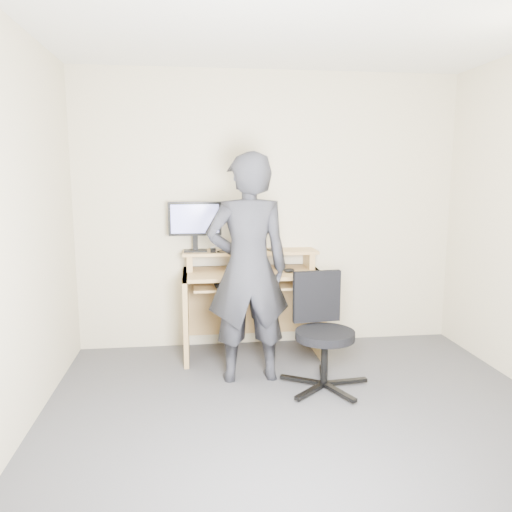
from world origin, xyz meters
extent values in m
plane|color=#49494D|center=(0.00, 0.00, 0.00)|extent=(3.50, 3.50, 0.00)
cube|color=beige|center=(0.00, 1.75, 1.25)|extent=(3.50, 0.02, 2.50)
cube|color=white|center=(0.00, 0.00, 2.50)|extent=(3.50, 3.50, 0.02)
cube|color=tan|center=(-0.78, 1.45, 0.38)|extent=(0.04, 0.60, 0.75)
cube|color=tan|center=(0.38, 1.45, 0.38)|extent=(0.04, 0.60, 0.75)
cube|color=tan|center=(-0.20, 1.45, 0.73)|extent=(1.20, 0.60, 0.03)
cube|color=tan|center=(-0.20, 1.37, 0.64)|extent=(1.02, 0.38, 0.02)
cube|color=tan|center=(-0.74, 1.60, 0.82)|extent=(0.05, 0.28, 0.15)
cube|color=tan|center=(0.34, 1.60, 0.82)|extent=(0.05, 0.28, 0.15)
cube|color=tan|center=(-0.20, 1.60, 0.90)|extent=(1.20, 0.30, 0.02)
cube|color=tan|center=(-0.20, 1.74, 0.42)|extent=(1.20, 0.03, 0.65)
cube|color=black|center=(-0.69, 1.60, 0.92)|extent=(0.20, 0.13, 0.01)
cube|color=black|center=(-0.69, 1.62, 0.99)|extent=(0.05, 0.04, 0.13)
cube|color=black|center=(-0.69, 1.60, 1.20)|extent=(0.46, 0.04, 0.30)
cube|color=#888EEC|center=(-0.69, 1.58, 1.20)|extent=(0.42, 0.01, 0.25)
cube|color=black|center=(-0.29, 1.60, 1.01)|extent=(0.07, 0.13, 0.20)
cylinder|color=silver|center=(-0.11, 1.62, 1.00)|extent=(0.09, 0.09, 0.18)
cube|color=black|center=(-0.01, 1.58, 0.92)|extent=(0.11, 0.14, 0.01)
cube|color=black|center=(-0.53, 1.53, 0.93)|extent=(0.05, 0.04, 0.03)
torus|color=silver|center=(-0.47, 1.69, 0.92)|extent=(0.19, 0.19, 0.06)
cube|color=black|center=(-0.30, 1.36, 0.67)|extent=(0.47, 0.21, 0.03)
ellipsoid|color=black|center=(0.11, 1.35, 0.77)|extent=(0.10, 0.07, 0.04)
cube|color=black|center=(0.42, 0.67, 0.04)|extent=(0.34, 0.08, 0.03)
cube|color=black|center=(0.28, 0.82, 0.04)|extent=(0.11, 0.34, 0.03)
cube|color=black|center=(0.09, 0.74, 0.04)|extent=(0.31, 0.21, 0.03)
cube|color=black|center=(0.12, 0.53, 0.04)|extent=(0.28, 0.26, 0.03)
cube|color=black|center=(0.32, 0.49, 0.04)|extent=(0.17, 0.32, 0.03)
cylinder|color=black|center=(0.25, 0.65, 0.22)|extent=(0.05, 0.05, 0.35)
cylinder|color=black|center=(0.25, 0.65, 0.41)|extent=(0.44, 0.44, 0.06)
cube|color=black|center=(0.23, 0.84, 0.66)|extent=(0.37, 0.09, 0.40)
imported|color=black|center=(-0.30, 0.91, 0.88)|extent=(0.66, 0.45, 1.75)
camera|label=1|loc=(-0.70, -2.79, 1.58)|focal=35.00mm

